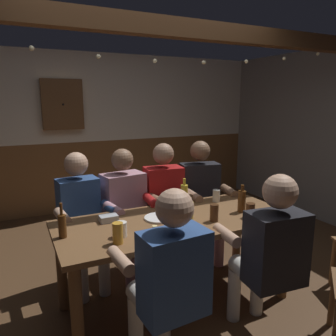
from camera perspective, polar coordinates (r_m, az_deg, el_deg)
name	(u,v)px	position (r m, az deg, el deg)	size (l,w,h in m)	color
ground_plane	(168,292)	(3.13, -0.07, -20.66)	(6.52, 6.52, 0.00)	#4C331E
back_wall_upper	(91,98)	(5.15, -13.22, 11.80)	(5.43, 0.12, 1.30)	silver
back_wall_wainscot	(94,174)	(5.28, -12.62, -1.10)	(5.43, 0.12, 1.06)	brown
ceiling_beam	(152,26)	(2.97, -2.74, 23.41)	(4.89, 0.14, 0.16)	brown
dining_table	(177,231)	(2.70, 1.49, -10.87)	(1.89, 0.81, 0.74)	brown
person_0	(81,215)	(3.06, -14.78, -7.82)	(0.52, 0.53, 1.23)	#2D4C84
person_1	(127,207)	(3.17, -7.18, -6.67)	(0.57, 0.58, 1.23)	#B78493
person_2	(166,200)	(3.31, -0.40, -5.60)	(0.54, 0.55, 1.26)	#AD1919
person_3	(201,195)	(3.50, 5.81, -4.65)	(0.59, 0.57, 1.26)	black
person_4	(168,275)	(2.02, 0.05, -18.12)	(0.54, 0.53, 1.21)	#2D4C84
person_5	(270,249)	(2.41, 17.23, -13.27)	(0.55, 0.56, 1.22)	black
table_candle	(155,231)	(2.32, -2.33, -10.90)	(0.04, 0.04, 0.08)	#F9E08C
condiment_caddy	(108,218)	(2.64, -10.28, -8.58)	(0.14, 0.10, 0.05)	#B2B7BC
plate_0	(159,218)	(2.66, -1.51, -8.63)	(0.24, 0.24, 0.01)	white
bottle_0	(62,225)	(2.40, -17.86, -9.42)	(0.06, 0.06, 0.25)	#593314
bottle_1	(242,201)	(2.86, 12.67, -5.56)	(0.07, 0.07, 0.24)	#593314
bottle_2	(184,196)	(2.88, 2.82, -4.89)	(0.06, 0.06, 0.27)	gold
bottle_3	(169,219)	(2.39, 0.22, -8.86)	(0.05, 0.05, 0.22)	red
pint_glass_0	(214,213)	(2.62, 8.00, -7.69)	(0.07, 0.07, 0.14)	#4C2D19
pint_glass_1	(121,229)	(2.34, -8.16, -10.49)	(0.08, 0.08, 0.11)	white
pint_glass_2	(250,210)	(2.75, 14.07, -7.14)	(0.07, 0.07, 0.12)	#4C2D19
pint_glass_3	(188,211)	(2.61, 3.56, -7.49)	(0.08, 0.08, 0.15)	#E5C64C
pint_glass_4	(118,233)	(2.23, -8.71, -11.10)	(0.07, 0.07, 0.14)	gold
pint_glass_5	(216,196)	(3.11, 8.36, -4.77)	(0.07, 0.07, 0.11)	white
wall_dart_cabinet	(62,104)	(4.94, -17.83, 10.44)	(0.56, 0.15, 0.70)	brown
string_lights	(155,52)	(2.89, -2.29, 19.40)	(3.84, 0.04, 0.20)	#F9EAB2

